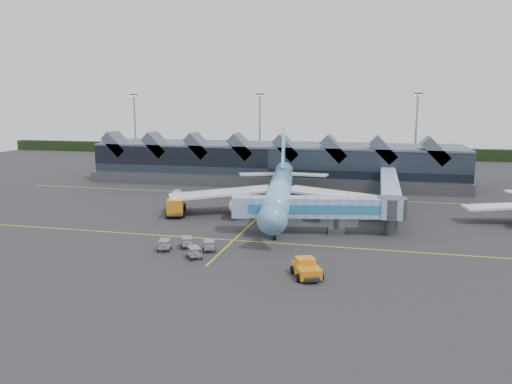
% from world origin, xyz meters
% --- Properties ---
extents(ground, '(260.00, 260.00, 0.00)m').
position_xyz_m(ground, '(0.00, 0.00, 0.00)').
color(ground, '#252527').
rests_on(ground, ground).
extents(taxi_stripes, '(120.00, 60.00, 0.01)m').
position_xyz_m(taxi_stripes, '(0.00, 10.00, 0.01)').
color(taxi_stripes, gold).
rests_on(taxi_stripes, ground).
extents(tree_line_far, '(260.00, 4.00, 4.00)m').
position_xyz_m(tree_line_far, '(0.00, 110.00, 2.00)').
color(tree_line_far, black).
rests_on(tree_line_far, ground).
extents(terminal, '(90.00, 22.25, 12.52)m').
position_xyz_m(terminal, '(-5.07, 47.35, 4.88)').
color(terminal, black).
rests_on(terminal, ground).
extents(light_masts, '(132.40, 42.56, 22.45)m').
position_xyz_m(light_masts, '(21.00, 62.80, 12.49)').
color(light_masts, '#9B9DA4').
rests_on(light_masts, ground).
extents(main_airliner, '(40.01, 46.44, 14.94)m').
position_xyz_m(main_airliner, '(3.11, 10.83, 4.39)').
color(main_airliner, '#6EB8DF').
rests_on(main_airliner, ground).
extents(jet_bridge, '(26.11, 8.40, 5.73)m').
position_xyz_m(jet_bridge, '(12.92, -0.88, 3.92)').
color(jet_bridge, '#799DCB').
rests_on(jet_bridge, ground).
extents(fuel_truck, '(5.99, 10.85, 3.67)m').
position_xyz_m(fuel_truck, '(-15.09, 6.94, 2.06)').
color(fuel_truck, black).
rests_on(fuel_truck, ground).
extents(pushback_tug, '(4.20, 5.14, 2.07)m').
position_xyz_m(pushback_tug, '(12.39, -20.86, 0.93)').
color(pushback_tug, orange).
rests_on(pushback_tug, ground).
extents(baggage_carts, '(7.81, 6.83, 1.52)m').
position_xyz_m(baggage_carts, '(-4.17, -15.00, 0.85)').
color(baggage_carts, gray).
rests_on(baggage_carts, ground).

